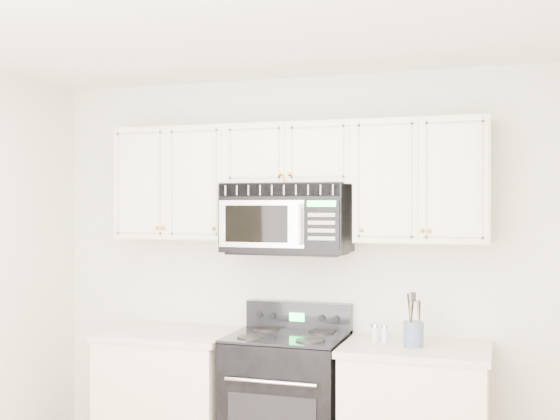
% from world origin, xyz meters
% --- Properties ---
extents(room, '(3.51, 3.51, 2.61)m').
position_xyz_m(room, '(0.00, 0.00, 1.30)').
color(room, '#8B6A4C').
rests_on(room, ground).
extents(base_cabinet_left, '(0.86, 0.65, 0.92)m').
position_xyz_m(base_cabinet_left, '(-0.80, 1.44, 0.43)').
color(base_cabinet_left, beige).
rests_on(base_cabinet_left, ground).
extents(range, '(0.71, 0.65, 1.11)m').
position_xyz_m(range, '(-0.00, 1.45, 0.48)').
color(range, black).
rests_on(range, ground).
extents(upper_cabinets, '(2.44, 0.37, 0.75)m').
position_xyz_m(upper_cabinets, '(-0.00, 1.58, 1.93)').
color(upper_cabinets, beige).
rests_on(upper_cabinets, ground).
extents(microwave, '(0.79, 0.45, 0.44)m').
position_xyz_m(microwave, '(-0.03, 1.55, 1.67)').
color(microwave, black).
rests_on(microwave, ground).
extents(utensil_crock, '(0.12, 0.12, 0.31)m').
position_xyz_m(utensil_crock, '(0.79, 1.39, 1.00)').
color(utensil_crock, slate).
rests_on(utensil_crock, base_cabinet_right).
extents(shaker_salt, '(0.05, 0.05, 0.11)m').
position_xyz_m(shaker_salt, '(0.55, 1.46, 0.97)').
color(shaker_salt, silver).
rests_on(shaker_salt, base_cabinet_right).
extents(shaker_pepper, '(0.04, 0.04, 0.10)m').
position_xyz_m(shaker_pepper, '(0.61, 1.48, 0.97)').
color(shaker_pepper, silver).
rests_on(shaker_pepper, base_cabinet_right).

